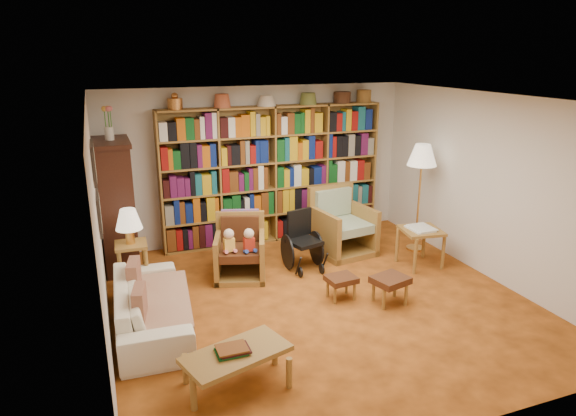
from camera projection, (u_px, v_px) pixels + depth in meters
name	position (u px, v px, depth m)	size (l,w,h in m)	color
floor	(320.00, 301.00, 6.46)	(5.00, 5.00, 0.00)	#B85D1C
ceiling	(324.00, 99.00, 5.73)	(5.00, 5.00, 0.00)	white
wall_back	(258.00, 164.00, 8.33)	(5.00, 5.00, 0.00)	silver
wall_front	(458.00, 296.00, 3.86)	(5.00, 5.00, 0.00)	silver
wall_left	(99.00, 231.00, 5.25)	(5.00, 5.00, 0.00)	silver
wall_right	(490.00, 187.00, 6.94)	(5.00, 5.00, 0.00)	silver
bookshelf	(273.00, 170.00, 8.27)	(3.60, 0.30, 2.42)	olive
curio_cabinet	(116.00, 204.00, 7.21)	(0.50, 0.95, 2.40)	#33180D
framed_pictures	(97.00, 188.00, 5.42)	(0.03, 0.52, 0.97)	black
sofa	(150.00, 305.00, 5.77)	(0.74, 1.89, 0.55)	#EEE5CA
sofa_throw	(155.00, 303.00, 5.78)	(0.77, 1.44, 0.04)	beige
cushion_left	(134.00, 280.00, 5.99)	(0.12, 0.39, 0.39)	maroon
cushion_right	(140.00, 307.00, 5.36)	(0.12, 0.37, 0.37)	maroon
side_table_lamp	(132.00, 256.00, 6.63)	(0.41, 0.41, 0.65)	olive
table_lamp	(129.00, 220.00, 6.49)	(0.34, 0.34, 0.46)	gold
armchair_leather	(238.00, 250.00, 7.13)	(0.90, 0.90, 0.87)	olive
armchair_sage	(340.00, 227.00, 8.00)	(0.92, 0.95, 1.01)	olive
wheelchair	(302.00, 242.00, 7.39)	(0.50, 0.67, 0.84)	black
floor_lamp	(422.00, 159.00, 7.74)	(0.45, 0.45, 1.68)	gold
side_table_papers	(421.00, 235.00, 7.40)	(0.62, 0.62, 0.59)	olive
footstool_a	(341.00, 281.00, 6.45)	(0.39, 0.34, 0.30)	#492813
footstool_b	(390.00, 282.00, 6.32)	(0.49, 0.45, 0.35)	#492813
coffee_table	(236.00, 356.00, 4.74)	(1.08, 0.76, 0.41)	olive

